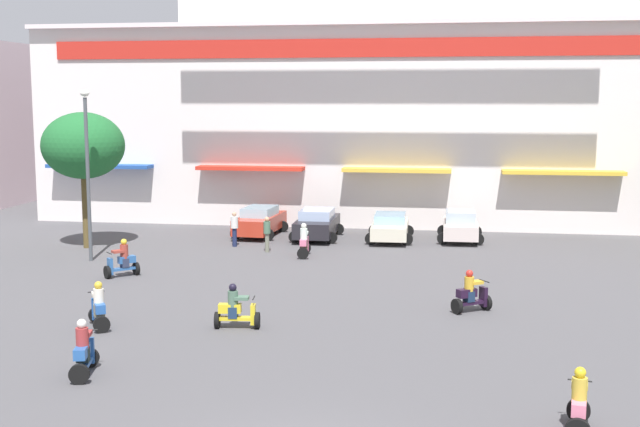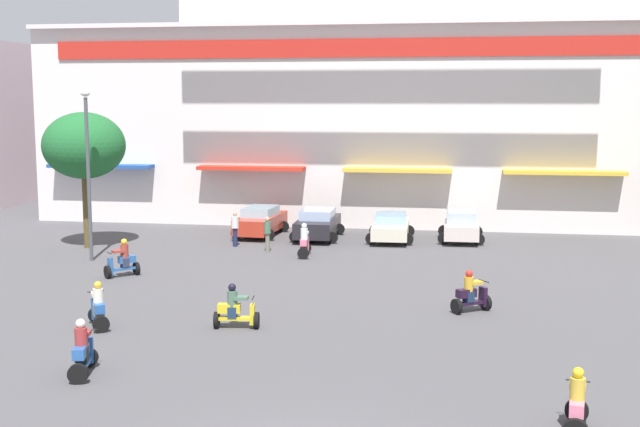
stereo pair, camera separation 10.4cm
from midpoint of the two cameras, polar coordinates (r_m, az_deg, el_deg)
name	(u,v)px [view 2 (the right image)]	position (r m, az deg, el deg)	size (l,w,h in m)	color
ground_plane	(368,306)	(29.06, 3.40, -6.34)	(128.00, 128.00, 0.00)	#4C4A4D
colonial_building	(409,63)	(51.56, 6.22, 10.27)	(42.50, 17.66, 21.73)	silver
plaza_tree_0	(84,146)	(41.03, -15.84, 4.48)	(3.90, 3.87, 6.51)	brown
parked_car_0	(261,221)	(43.52, -4.04, -0.51)	(2.50, 4.55, 1.52)	#B33220
parked_car_1	(318,224)	(42.44, -0.09, -0.71)	(2.46, 4.37, 1.53)	black
parked_car_2	(391,227)	(42.05, 4.96, -0.91)	(2.44, 4.28, 1.38)	beige
parked_car_3	(461,226)	(42.39, 9.73, -0.85)	(2.32, 3.87, 1.53)	beige
scooter_rider_0	(471,295)	(28.47, 10.43, -5.50)	(1.40, 1.21, 1.46)	black
scooter_rider_1	(98,308)	(27.03, -14.89, -6.31)	(1.15, 1.45, 1.52)	black
scooter_rider_3	(304,243)	(37.69, -1.00, -2.02)	(0.65, 1.49, 1.56)	black
scooter_rider_4	(577,406)	(19.13, 17.39, -12.49)	(0.72, 1.40, 1.49)	black
scooter_rider_5	(82,352)	(22.62, -15.88, -9.12)	(0.86, 1.56, 1.55)	black
scooter_rider_6	(236,310)	(26.22, -5.71, -6.62)	(1.45, 0.69, 1.43)	black
scooter_rider_8	(122,261)	(34.42, -13.34, -3.21)	(1.34, 1.32, 1.54)	black
pedestrian_2	(267,232)	(38.80, -3.55, -1.26)	(0.38, 0.38, 1.67)	slate
pedestrian_3	(235,227)	(40.41, -5.79, -0.91)	(0.44, 0.44, 1.70)	#1C2446
streetlamp_near	(88,163)	(37.66, -15.58, 3.34)	(0.40, 0.40, 7.50)	#474C51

